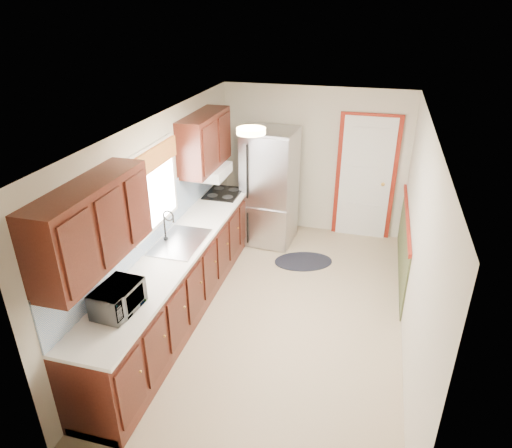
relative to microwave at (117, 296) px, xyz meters
The scene contains 8 objects.
room_shell 2.00m from the microwave, 53.02° to the left, with size 3.20×5.20×2.52m.
kitchen_run 1.34m from the microwave, 91.55° to the left, with size 0.63×4.00×2.20m.
back_wall_trim 4.40m from the microwave, 60.04° to the left, with size 1.12×2.30×2.08m.
ceiling_fixture 2.08m from the microwave, 57.14° to the left, with size 0.30×0.30×0.06m, color #FFD88C.
microwave is the anchor object (origin of this frame).
refrigerator 3.53m from the microwave, 79.91° to the left, with size 0.82×0.79×1.84m.
rug 3.36m from the microwave, 66.07° to the left, with size 0.87×0.56×0.01m, color black.
cooktop 3.00m from the microwave, 89.81° to the left, with size 0.49×0.59×0.02m, color black.
Camera 1 is at (0.94, -4.63, 3.55)m, focal length 32.00 mm.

